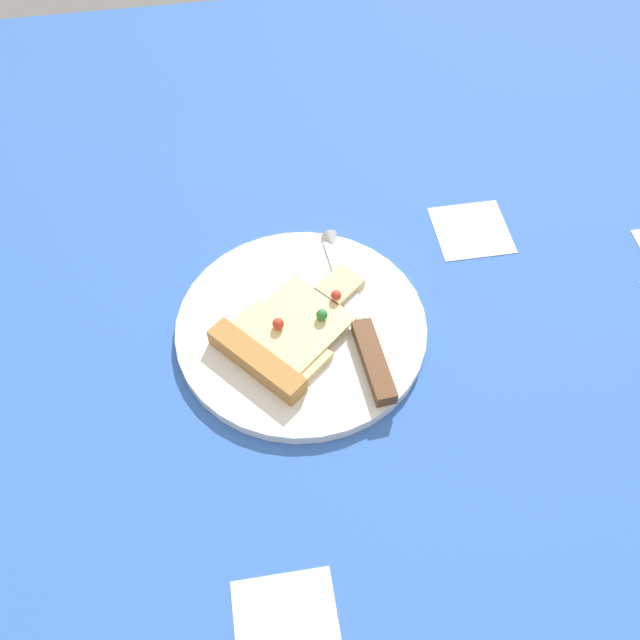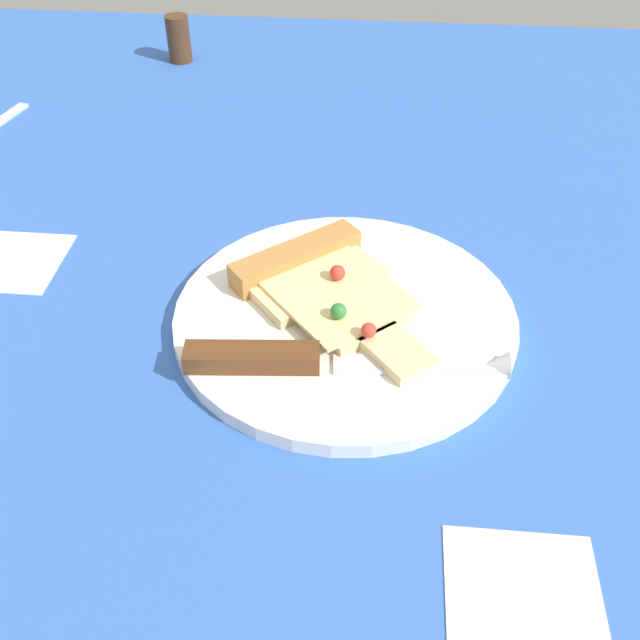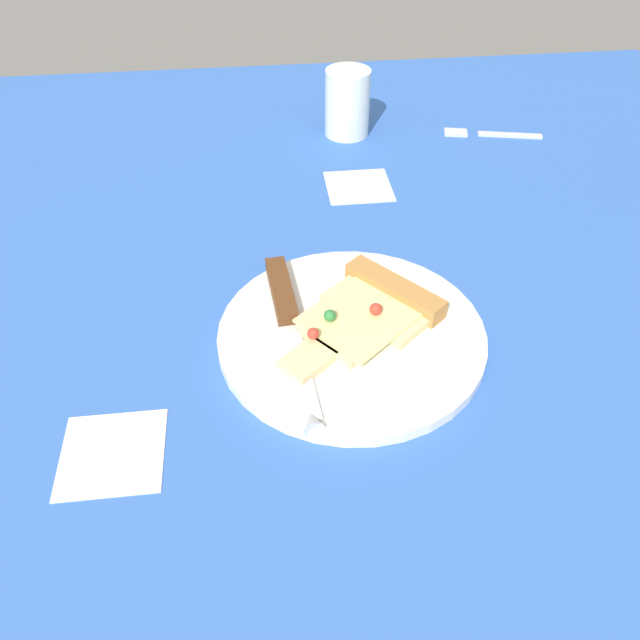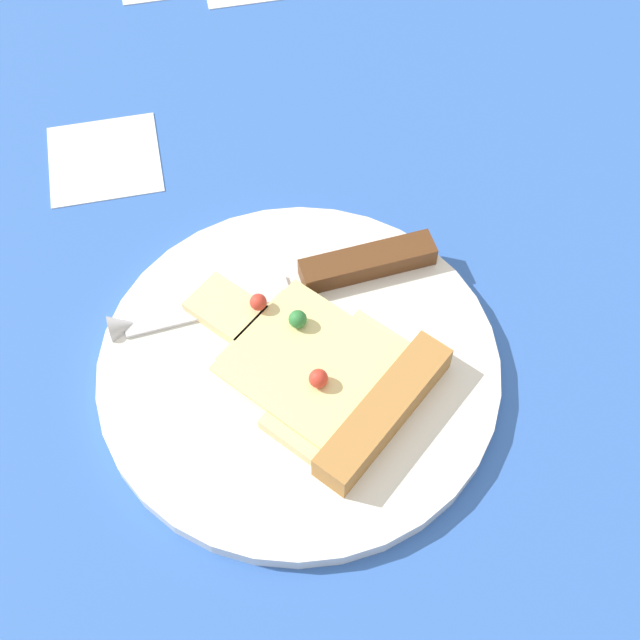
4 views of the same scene
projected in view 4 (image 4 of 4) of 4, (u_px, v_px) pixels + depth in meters
ground_plane at (355, 344)px, 63.45cm from camera, size 146.40×146.40×3.00cm
plate at (299, 367)px, 59.93cm from camera, size 27.70×27.70×1.31cm
pizza_slice at (329, 377)px, 57.86cm from camera, size 17.19×18.32×2.59cm
knife at (307, 278)px, 62.48cm from camera, size 24.09×4.08×2.45cm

